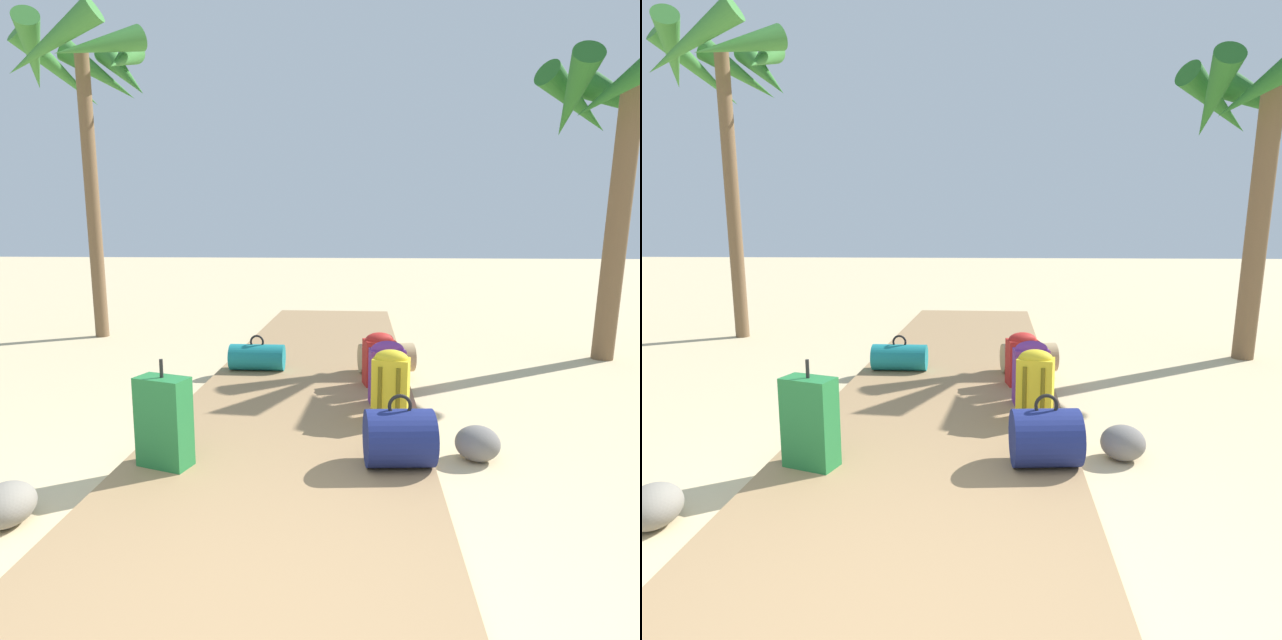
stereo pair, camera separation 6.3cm
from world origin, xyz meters
TOP-DOWN VIEW (x-y plane):
  - ground_plane at (0.00, 3.56)m, footprint 60.00×60.00m
  - boardwalk at (0.00, 4.45)m, footprint 2.15×8.90m
  - duffel_bag_tan at (0.85, 4.19)m, footprint 0.66×0.43m
  - duffel_bag_navy at (0.83, 1.73)m, footprint 0.49×0.44m
  - backpack_yellow at (0.81, 2.61)m, footprint 0.33×0.26m
  - suitcase_green at (-0.75, 1.60)m, footprint 0.39×0.28m
  - backpack_purple at (0.80, 3.05)m, footprint 0.34×0.24m
  - duffel_bag_teal at (-0.63, 4.15)m, footprint 0.62×0.31m
  - backpack_red at (0.75, 3.66)m, footprint 0.35×0.29m
  - palm_tree_near_right at (3.75, 5.27)m, footprint 2.29×2.35m
  - palm_tree_far_left at (-3.59, 6.31)m, footprint 2.22×2.15m
  - rock_right_mid at (1.42, 2.04)m, footprint 0.38×0.37m
  - rock_left_mid at (-1.43, 0.94)m, footprint 0.33×0.37m

SIDE VIEW (x-z plane):
  - ground_plane at x=0.00m, z-range 0.00..0.00m
  - boardwalk at x=0.00m, z-range 0.00..0.08m
  - rock_left_mid at x=-1.43m, z-range 0.00..0.24m
  - rock_right_mid at x=1.42m, z-range 0.00..0.26m
  - duffel_bag_teal at x=-0.63m, z-range 0.03..0.44m
  - duffel_bag_tan at x=0.85m, z-range 0.03..0.46m
  - duffel_bag_navy at x=0.83m, z-range 0.03..0.53m
  - backpack_red at x=0.75m, z-range 0.09..0.65m
  - suitcase_green at x=-0.75m, z-range 0.02..0.76m
  - backpack_purple at x=0.80m, z-range 0.09..0.68m
  - backpack_yellow at x=0.81m, z-range 0.09..0.70m
  - palm_tree_near_right at x=3.75m, z-range 1.07..4.90m
  - palm_tree_far_left at x=-3.59m, z-range 1.54..6.25m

